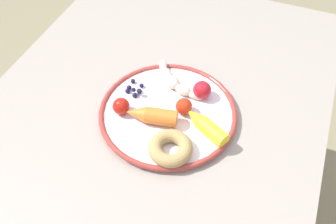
# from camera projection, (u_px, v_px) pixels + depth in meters

# --- Properties ---
(dining_table) EXTENTS (1.12, 0.77, 0.75)m
(dining_table) POSITION_uv_depth(u_px,v_px,m) (148.00, 142.00, 0.93)
(dining_table) COLOR gray
(dining_table) RESTS_ON ground_plane
(plate) EXTENTS (0.31, 0.31, 0.02)m
(plate) POSITION_uv_depth(u_px,v_px,m) (168.00, 113.00, 0.85)
(plate) COLOR white
(plate) RESTS_ON dining_table
(banana) EXTENTS (0.10, 0.15, 0.03)m
(banana) POSITION_uv_depth(u_px,v_px,m) (175.00, 81.00, 0.89)
(banana) COLOR beige
(banana) RESTS_ON plate
(carrot_orange) EXTENTS (0.06, 0.12, 0.04)m
(carrot_orange) POSITION_uv_depth(u_px,v_px,m) (151.00, 115.00, 0.82)
(carrot_orange) COLOR orange
(carrot_orange) RESTS_ON plate
(carrot_yellow) EXTENTS (0.08, 0.12, 0.03)m
(carrot_yellow) POSITION_uv_depth(u_px,v_px,m) (205.00, 125.00, 0.80)
(carrot_yellow) COLOR yellow
(carrot_yellow) RESTS_ON plate
(donut) EXTENTS (0.10, 0.10, 0.03)m
(donut) POSITION_uv_depth(u_px,v_px,m) (170.00, 148.00, 0.77)
(donut) COLOR tan
(donut) RESTS_ON plate
(blueberry_pile) EXTENTS (0.05, 0.04, 0.02)m
(blueberry_pile) POSITION_uv_depth(u_px,v_px,m) (135.00, 89.00, 0.88)
(blueberry_pile) COLOR #191638
(blueberry_pile) RESTS_ON plate
(tomato_near) EXTENTS (0.04, 0.04, 0.04)m
(tomato_near) POSITION_uv_depth(u_px,v_px,m) (202.00, 90.00, 0.86)
(tomato_near) COLOR red
(tomato_near) RESTS_ON plate
(tomato_mid) EXTENTS (0.04, 0.04, 0.04)m
(tomato_mid) POSITION_uv_depth(u_px,v_px,m) (184.00, 106.00, 0.83)
(tomato_mid) COLOR red
(tomato_mid) RESTS_ON plate
(tomato_far) EXTENTS (0.04, 0.04, 0.04)m
(tomato_far) POSITION_uv_depth(u_px,v_px,m) (121.00, 106.00, 0.83)
(tomato_far) COLOR red
(tomato_far) RESTS_ON plate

